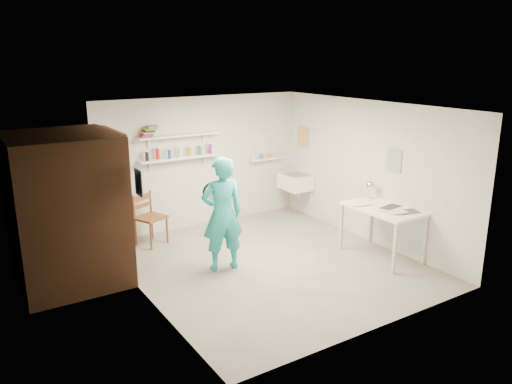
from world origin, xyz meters
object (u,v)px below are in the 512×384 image
man (222,214)px  desk_lamp (371,185)px  wall_clock (213,192)px  belfast_sink (295,182)px  wooden_chair (151,218)px  work_table (382,232)px

man → desk_lamp: size_ratio=11.22×
wall_clock → desk_lamp: 2.66m
man → desk_lamp: bearing=179.6°
belfast_sink → wall_clock: (-2.49, -1.26, 0.45)m
wooden_chair → man: bearing=-94.2°
desk_lamp → belfast_sink: bearing=92.7°
wooden_chair → work_table: (2.88, -2.47, -0.06)m
desk_lamp → wall_clock: bearing=165.4°
work_table → desk_lamp: bearing=67.6°
man → wall_clock: bearing=-70.5°
wooden_chair → work_table: size_ratio=0.77×
wall_clock → desk_lamp: wall_clock is taller
work_table → desk_lamp: size_ratio=8.00×
wooden_chair → work_table: bearing=-64.3°
wooden_chair → desk_lamp: size_ratio=6.18×
belfast_sink → desk_lamp: (0.09, -1.93, 0.34)m
work_table → desk_lamp: (0.20, 0.49, 0.63)m
man → wall_clock: size_ratio=5.56×
man → wooden_chair: size_ratio=1.82×
wall_clock → work_table: bearing=-16.3°
wall_clock → wooden_chair: wall_clock is taller
belfast_sink → wall_clock: size_ratio=1.94×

